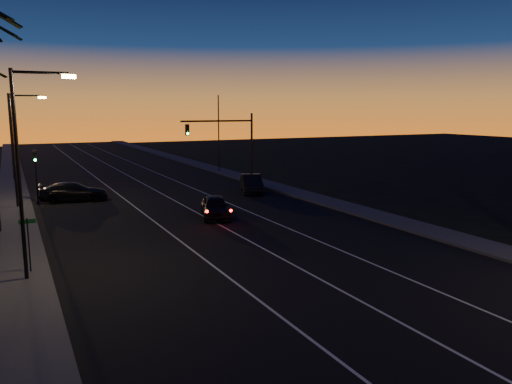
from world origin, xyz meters
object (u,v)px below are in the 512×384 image
cross_car (74,192)px  signal_mast (229,137)px  lead_car (215,207)px  right_car (252,184)px

cross_car → signal_mast: bearing=3.1°
signal_mast → cross_car: signal_mast is taller
signal_mast → cross_car: bearing=-176.9°
lead_car → cross_car: cross_car is taller
signal_mast → lead_car: (-6.05, -11.61, -4.01)m
right_car → cross_car: (-14.74, 2.50, -0.03)m
signal_mast → lead_car: bearing=-117.5°
lead_car → right_car: (6.82, 8.36, 0.04)m
signal_mast → right_car: size_ratio=1.38×
right_car → cross_car: 14.96m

